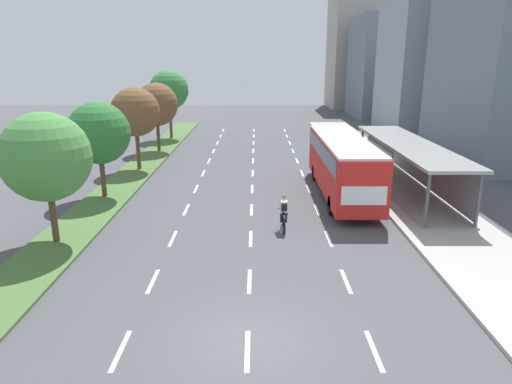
# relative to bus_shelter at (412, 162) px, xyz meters

# --- Properties ---
(ground_plane) EXTENTS (140.00, 140.00, 0.00)m
(ground_plane) POSITION_rel_bus_shelter_xyz_m (-9.53, -15.14, -1.86)
(ground_plane) COLOR #4C4C51
(median_strip) EXTENTS (2.60, 52.00, 0.12)m
(median_strip) POSITION_rel_bus_shelter_xyz_m (-17.83, 4.86, -1.80)
(median_strip) COLOR #4C7038
(median_strip) RESTS_ON ground
(sidewalk_right) EXTENTS (4.50, 52.00, 0.15)m
(sidewalk_right) POSITION_rel_bus_shelter_xyz_m (-0.28, 4.86, -1.79)
(sidewalk_right) COLOR #ADAAA3
(sidewalk_right) RESTS_ON ground
(lane_divider_left) EXTENTS (0.14, 46.63, 0.01)m
(lane_divider_left) POSITION_rel_bus_shelter_xyz_m (-13.03, 2.67, -1.86)
(lane_divider_left) COLOR white
(lane_divider_left) RESTS_ON ground
(lane_divider_center) EXTENTS (0.14, 46.63, 0.01)m
(lane_divider_center) POSITION_rel_bus_shelter_xyz_m (-9.53, 2.67, -1.86)
(lane_divider_center) COLOR white
(lane_divider_center) RESTS_ON ground
(lane_divider_right) EXTENTS (0.14, 46.63, 0.01)m
(lane_divider_right) POSITION_rel_bus_shelter_xyz_m (-6.03, 2.67, -1.86)
(lane_divider_right) COLOR white
(lane_divider_right) RESTS_ON ground
(bus_shelter) EXTENTS (2.90, 14.19, 2.86)m
(bus_shelter) POSITION_rel_bus_shelter_xyz_m (0.00, 0.00, 0.00)
(bus_shelter) COLOR gray
(bus_shelter) RESTS_ON sidewalk_right
(bus) EXTENTS (2.54, 11.29, 3.37)m
(bus) POSITION_rel_bus_shelter_xyz_m (-4.28, -0.69, 0.20)
(bus) COLOR red
(bus) RESTS_ON ground
(cyclist) EXTENTS (0.46, 1.82, 1.71)m
(cyclist) POSITION_rel_bus_shelter_xyz_m (-7.99, -6.42, -1.07)
(cyclist) COLOR black
(cyclist) RESTS_ON ground
(median_tree_second) EXTENTS (3.71, 3.71, 5.59)m
(median_tree_second) POSITION_rel_bus_shelter_xyz_m (-17.98, -8.08, 1.98)
(median_tree_second) COLOR brown
(median_tree_second) RESTS_ON median_strip
(median_tree_third) EXTENTS (3.47, 3.47, 5.40)m
(median_tree_third) POSITION_rel_bus_shelter_xyz_m (-18.07, -1.27, 1.91)
(median_tree_third) COLOR brown
(median_tree_third) RESTS_ON median_strip
(median_tree_fourth) EXTENTS (3.42, 3.42, 5.79)m
(median_tree_fourth) POSITION_rel_bus_shelter_xyz_m (-17.75, 5.55, 2.32)
(median_tree_fourth) COLOR brown
(median_tree_fourth) RESTS_ON median_strip
(median_tree_fifth) EXTENTS (3.62, 3.62, 5.78)m
(median_tree_fifth) POSITION_rel_bus_shelter_xyz_m (-17.72, 12.36, 2.21)
(median_tree_fifth) COLOR brown
(median_tree_fifth) RESTS_ON median_strip
(median_tree_farthest) EXTENTS (3.83, 3.83, 6.67)m
(median_tree_farthest) POSITION_rel_bus_shelter_xyz_m (-17.87, 19.17, 2.99)
(median_tree_farthest) COLOR brown
(median_tree_farthest) RESTS_ON median_strip
(building_mid_right) EXTENTS (7.67, 10.65, 22.27)m
(building_mid_right) POSITION_rel_bus_shelter_xyz_m (8.65, 23.83, 9.27)
(building_mid_right) COLOR #8E939E
(building_mid_right) RESTS_ON ground
(building_far_right) EXTENTS (6.44, 11.61, 13.46)m
(building_far_right) POSITION_rel_bus_shelter_xyz_m (7.58, 38.33, 4.87)
(building_far_right) COLOR slate
(building_far_right) RESTS_ON ground
(building_tall_right) EXTENTS (11.79, 10.54, 19.27)m
(building_tall_right) POSITION_rel_bus_shelter_xyz_m (8.89, 51.38, 7.77)
(building_tall_right) COLOR #A39E93
(building_tall_right) RESTS_ON ground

